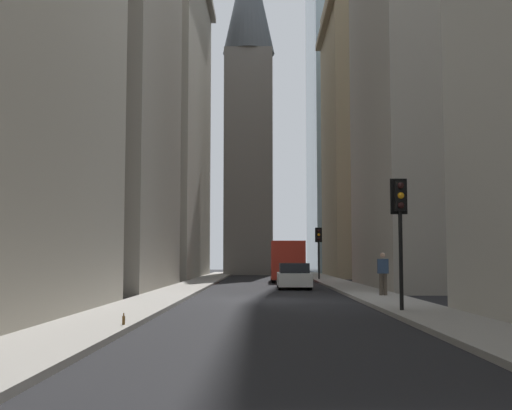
% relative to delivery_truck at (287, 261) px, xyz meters
% --- Properties ---
extents(ground_plane, '(135.00, 135.00, 0.00)m').
position_rel_delivery_truck_xyz_m(ground_plane, '(-19.68, 1.40, -1.46)').
color(ground_plane, black).
extents(sidewalk_right, '(90.00, 2.20, 0.14)m').
position_rel_delivery_truck_xyz_m(sidewalk_right, '(-19.68, 5.90, -1.39)').
color(sidewalk_right, gray).
rests_on(sidewalk_right, ground_plane).
extents(sidewalk_left, '(90.00, 2.20, 0.14)m').
position_rel_delivery_truck_xyz_m(sidewalk_left, '(-19.68, -3.10, -1.39)').
color(sidewalk_left, gray).
rests_on(sidewalk_left, ground_plane).
extents(building_left_midfar, '(13.59, 10.50, 30.12)m').
position_rel_delivery_truck_xyz_m(building_left_midfar, '(-9.73, -9.19, 13.61)').
color(building_left_midfar, gray).
rests_on(building_left_midfar, ground_plane).
extents(building_left_far, '(13.09, 10.50, 25.93)m').
position_rel_delivery_truck_xyz_m(building_left_far, '(11.84, -9.19, 11.51)').
color(building_left_far, '#9E8966').
rests_on(building_left_far, ground_plane).
extents(building_right_far, '(19.87, 10.50, 28.65)m').
position_rel_delivery_truck_xyz_m(building_right_far, '(8.90, 11.99, 12.88)').
color(building_right_far, '#A8A091').
rests_on(building_right_far, ground_plane).
extents(building_right_midfar, '(13.44, 10.50, 29.69)m').
position_rel_delivery_truck_xyz_m(building_right_midfar, '(-11.56, 11.99, 13.40)').
color(building_right_midfar, gray).
rests_on(building_right_midfar, ground_plane).
extents(church_spire, '(5.37, 5.37, 35.47)m').
position_rel_delivery_truck_xyz_m(church_spire, '(19.83, 3.14, 17.07)').
color(church_spire, gray).
rests_on(church_spire, ground_plane).
extents(delivery_truck, '(6.46, 2.25, 2.84)m').
position_rel_delivery_truck_xyz_m(delivery_truck, '(0.00, 0.00, 0.00)').
color(delivery_truck, red).
rests_on(delivery_truck, ground_plane).
extents(sedan_white, '(4.30, 1.78, 1.42)m').
position_rel_delivery_truck_xyz_m(sedan_white, '(-10.13, 0.00, -0.80)').
color(sedan_white, silver).
rests_on(sedan_white, ground_plane).
extents(traffic_light_foreground, '(0.43, 0.52, 4.00)m').
position_rel_delivery_truck_xyz_m(traffic_light_foreground, '(-26.33, -2.45, 1.62)').
color(traffic_light_foreground, black).
rests_on(traffic_light_foreground, sidewalk_left).
extents(traffic_light_midblock, '(0.43, 0.52, 3.83)m').
position_rel_delivery_truck_xyz_m(traffic_light_midblock, '(2.41, -2.48, 1.49)').
color(traffic_light_midblock, black).
rests_on(traffic_light_midblock, sidewalk_left).
extents(pedestrian, '(0.26, 0.44, 1.78)m').
position_rel_delivery_truck_xyz_m(pedestrian, '(-18.63, -3.33, -0.34)').
color(pedestrian, '#473D33').
rests_on(pedestrian, sidewalk_left).
extents(discarded_bottle, '(0.07, 0.07, 0.27)m').
position_rel_delivery_truck_xyz_m(discarded_bottle, '(-30.65, 5.01, -1.21)').
color(discarded_bottle, brown).
rests_on(discarded_bottle, sidewalk_right).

